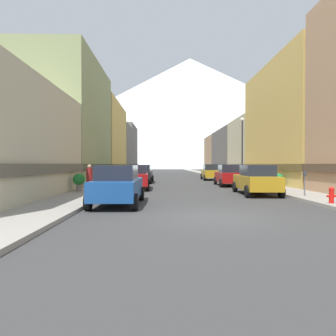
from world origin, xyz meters
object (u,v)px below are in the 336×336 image
object	(u,v)px
trash_bin_right	(271,180)
potted_plant_1	(79,180)
car_right_1	(229,175)
pedestrian_0	(89,179)
car_left_1	(135,177)
car_left_2	(142,174)
fire_hydrant_near	(332,194)
potted_plant_2	(262,177)
car_right_2	(211,172)
potted_plant_0	(279,179)
pedestrian_1	(128,171)
car_left_0	(118,185)
streetlamp_right	(242,140)
car_right_0	(256,180)
parking_meter_near	(305,179)

from	to	relation	value
trash_bin_right	potted_plant_1	size ratio (longest dim) A/B	0.88
car_right_1	trash_bin_right	bearing A→B (deg)	-45.32
pedestrian_0	car_left_1	bearing A→B (deg)	55.49
car_left_1	potted_plant_1	world-z (taller)	car_left_1
car_left_2	pedestrian_0	distance (m)	10.99
car_left_1	trash_bin_right	distance (m)	10.17
fire_hydrant_near	pedestrian_0	xyz separation A→B (m)	(-11.70, 5.40, 0.39)
car_right_1	potted_plant_2	distance (m)	3.40
car_right_2	potted_plant_0	size ratio (longest dim) A/B	4.56
potted_plant_2	pedestrian_1	bearing A→B (deg)	138.47
car_left_0	car_right_2	world-z (taller)	same
car_right_1	streetlamp_right	xyz separation A→B (m)	(1.55, 1.68, 3.09)
potted_plant_1	potted_plant_2	size ratio (longest dim) A/B	1.15
car_left_2	potted_plant_0	bearing A→B (deg)	-31.28
potted_plant_0	pedestrian_0	world-z (taller)	pedestrian_0
car_left_2	potted_plant_2	distance (m)	11.21
car_right_0	potted_plant_1	xyz separation A→B (m)	(-10.80, 0.86, -0.08)
car_left_0	trash_bin_right	size ratio (longest dim) A/B	4.51
car_left_2	pedestrian_0	xyz separation A→B (m)	(-2.45, -10.72, 0.01)
car_left_2	car_right_0	world-z (taller)	same
potted_plant_0	pedestrian_0	xyz separation A→B (m)	(-13.25, -4.15, 0.24)
potted_plant_0	potted_plant_1	xyz separation A→B (m)	(-14.00, -3.75, 0.15)
car_left_0	potted_plant_0	distance (m)	13.97
potted_plant_1	pedestrian_1	size ratio (longest dim) A/B	0.66
car_left_0	pedestrian_0	bearing A→B (deg)	117.49
car_left_1	car_right_0	distance (m)	8.60
car_right_2	pedestrian_0	size ratio (longest dim) A/B	2.69
car_left_0	car_left_2	bearing A→B (deg)	90.00
car_right_1	pedestrian_1	world-z (taller)	pedestrian_1
car_right_0	parking_meter_near	xyz separation A→B (m)	(1.95, -1.96, 0.11)
car_right_1	pedestrian_0	bearing A→B (deg)	-146.66
potted_plant_2	potted_plant_0	bearing A→B (deg)	-90.00
car_right_1	car_right_0	bearing A→B (deg)	-90.00
parking_meter_near	trash_bin_right	xyz separation A→B (m)	(0.60, 6.45, -0.37)
car_right_1	parking_meter_near	world-z (taller)	car_right_1
car_right_0	pedestrian_1	world-z (taller)	pedestrian_1
car_left_2	potted_plant_2	world-z (taller)	car_left_2
car_right_0	trash_bin_right	distance (m)	5.17
trash_bin_right	potted_plant_2	size ratio (longest dim) A/B	1.01
parking_meter_near	trash_bin_right	size ratio (longest dim) A/B	1.36
trash_bin_right	fire_hydrant_near	bearing A→B (deg)	-95.45
car_left_1	potted_plant_0	size ratio (longest dim) A/B	4.59
potted_plant_0	pedestrian_0	distance (m)	13.89
car_left_2	pedestrian_0	world-z (taller)	pedestrian_0
car_right_0	car_right_2	xyz separation A→B (m)	(0.00, 16.28, 0.00)
potted_plant_1	pedestrian_1	bearing A→B (deg)	87.75
car_right_1	potted_plant_0	distance (m)	4.04
car_right_0	car_right_1	world-z (taller)	same
pedestrian_0	pedestrian_1	world-z (taller)	pedestrian_1
car_left_2	streetlamp_right	distance (m)	9.96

